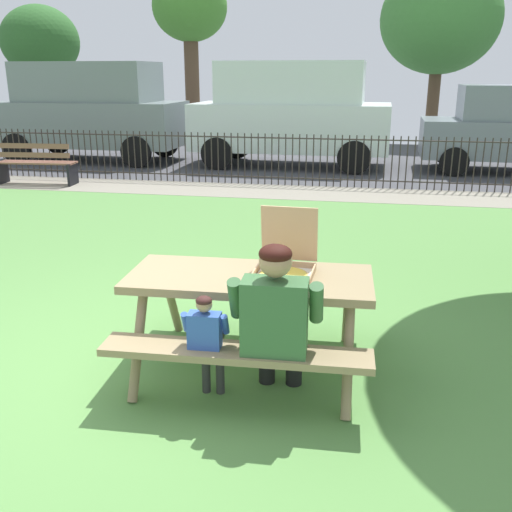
{
  "coord_description": "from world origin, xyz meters",
  "views": [
    {
      "loc": [
        1.9,
        -3.81,
        2.19
      ],
      "look_at": [
        1.07,
        0.63,
        0.75
      ],
      "focal_mm": 40.27,
      "sensor_mm": 36.0,
      "label": 1
    }
  ],
  "objects_px": {
    "picnic_table_foreground": "(250,297)",
    "far_tree_midleft": "(190,11)",
    "park_bench_left": "(36,164)",
    "parked_car_far_left": "(90,109)",
    "pizza_box_open": "(285,262)",
    "parked_car_left": "(291,112)",
    "far_tree_left": "(40,43)",
    "far_tree_center": "(440,19)",
    "adult_at_table": "(276,319)",
    "child_at_table": "(207,337)"
  },
  "relations": [
    {
      "from": "child_at_table",
      "to": "adult_at_table",
      "type": "bearing_deg",
      "value": 5.91
    },
    {
      "from": "child_at_table",
      "to": "far_tree_midleft",
      "type": "bearing_deg",
      "value": 106.83
    },
    {
      "from": "child_at_table",
      "to": "park_bench_left",
      "type": "distance_m",
      "value": 9.24
    },
    {
      "from": "far_tree_midleft",
      "to": "parked_car_far_left",
      "type": "bearing_deg",
      "value": -98.76
    },
    {
      "from": "adult_at_table",
      "to": "far_tree_center",
      "type": "distance_m",
      "value": 17.22
    },
    {
      "from": "park_bench_left",
      "to": "far_tree_center",
      "type": "distance_m",
      "value": 13.28
    },
    {
      "from": "pizza_box_open",
      "to": "far_tree_center",
      "type": "height_order",
      "value": "far_tree_center"
    },
    {
      "from": "parked_car_left",
      "to": "far_tree_midleft",
      "type": "distance_m",
      "value": 7.92
    },
    {
      "from": "child_at_table",
      "to": "picnic_table_foreground",
      "type": "bearing_deg",
      "value": 71.18
    },
    {
      "from": "pizza_box_open",
      "to": "far_tree_midleft",
      "type": "height_order",
      "value": "far_tree_midleft"
    },
    {
      "from": "child_at_table",
      "to": "parked_car_left",
      "type": "height_order",
      "value": "parked_car_left"
    },
    {
      "from": "pizza_box_open",
      "to": "park_bench_left",
      "type": "distance_m",
      "value": 9.07
    },
    {
      "from": "adult_at_table",
      "to": "far_tree_left",
      "type": "bearing_deg",
      "value": 123.7
    },
    {
      "from": "pizza_box_open",
      "to": "child_at_table",
      "type": "xyz_separation_m",
      "value": [
        -0.44,
        -0.61,
        -0.36
      ]
    },
    {
      "from": "pizza_box_open",
      "to": "far_tree_left",
      "type": "distance_m",
      "value": 19.77
    },
    {
      "from": "park_bench_left",
      "to": "far_tree_center",
      "type": "bearing_deg",
      "value": 47.29
    },
    {
      "from": "parked_car_far_left",
      "to": "far_tree_midleft",
      "type": "xyz_separation_m",
      "value": [
        0.93,
        6.03,
        2.88
      ]
    },
    {
      "from": "far_tree_left",
      "to": "adult_at_table",
      "type": "bearing_deg",
      "value": -56.3
    },
    {
      "from": "far_tree_center",
      "to": "far_tree_midleft",
      "type": "bearing_deg",
      "value": 180.0
    },
    {
      "from": "picnic_table_foreground",
      "to": "parked_car_far_left",
      "type": "height_order",
      "value": "parked_car_far_left"
    },
    {
      "from": "picnic_table_foreground",
      "to": "park_bench_left",
      "type": "bearing_deg",
      "value": 130.52
    },
    {
      "from": "parked_car_left",
      "to": "far_tree_midleft",
      "type": "bearing_deg",
      "value": 125.24
    },
    {
      "from": "adult_at_table",
      "to": "parked_car_far_left",
      "type": "relative_size",
      "value": 0.25
    },
    {
      "from": "picnic_table_foreground",
      "to": "adult_at_table",
      "type": "relative_size",
      "value": 1.56
    },
    {
      "from": "child_at_table",
      "to": "parked_car_far_left",
      "type": "bearing_deg",
      "value": 119.19
    },
    {
      "from": "child_at_table",
      "to": "far_tree_left",
      "type": "bearing_deg",
      "value": 122.52
    },
    {
      "from": "adult_at_table",
      "to": "park_bench_left",
      "type": "xyz_separation_m",
      "value": [
        -6.08,
        7.29,
        -0.24
      ]
    },
    {
      "from": "picnic_table_foreground",
      "to": "far_tree_midleft",
      "type": "xyz_separation_m",
      "value": [
        -5.26,
        16.23,
        3.59
      ]
    },
    {
      "from": "adult_at_table",
      "to": "far_tree_left",
      "type": "height_order",
      "value": "far_tree_left"
    },
    {
      "from": "pizza_box_open",
      "to": "far_tree_center",
      "type": "distance_m",
      "value": 16.64
    },
    {
      "from": "pizza_box_open",
      "to": "adult_at_table",
      "type": "xyz_separation_m",
      "value": [
        0.02,
        -0.56,
        -0.2
      ]
    },
    {
      "from": "adult_at_table",
      "to": "far_tree_midleft",
      "type": "xyz_separation_m",
      "value": [
        -5.53,
        16.72,
        3.53
      ]
    },
    {
      "from": "parked_car_far_left",
      "to": "far_tree_midleft",
      "type": "distance_m",
      "value": 6.74
    },
    {
      "from": "child_at_table",
      "to": "parked_car_left",
      "type": "xyz_separation_m",
      "value": [
        -0.82,
        10.74,
        0.8
      ]
    },
    {
      "from": "parked_car_left",
      "to": "far_tree_left",
      "type": "height_order",
      "value": "far_tree_left"
    },
    {
      "from": "pizza_box_open",
      "to": "parked_car_far_left",
      "type": "bearing_deg",
      "value": 122.43
    },
    {
      "from": "parked_car_far_left",
      "to": "adult_at_table",
      "type": "bearing_deg",
      "value": -58.86
    },
    {
      "from": "far_tree_midleft",
      "to": "picnic_table_foreground",
      "type": "bearing_deg",
      "value": -72.06
    },
    {
      "from": "child_at_table",
      "to": "far_tree_center",
      "type": "xyz_separation_m",
      "value": [
        3.09,
        16.77,
        3.3
      ]
    },
    {
      "from": "picnic_table_foreground",
      "to": "adult_at_table",
      "type": "xyz_separation_m",
      "value": [
        0.28,
        -0.49,
        0.06
      ]
    },
    {
      "from": "far_tree_midleft",
      "to": "far_tree_center",
      "type": "distance_m",
      "value": 8.17
    },
    {
      "from": "park_bench_left",
      "to": "adult_at_table",
      "type": "bearing_deg",
      "value": -50.14
    },
    {
      "from": "far_tree_left",
      "to": "parked_car_far_left",
      "type": "bearing_deg",
      "value": -52.11
    },
    {
      "from": "far_tree_center",
      "to": "adult_at_table",
      "type": "bearing_deg",
      "value": -98.93
    },
    {
      "from": "adult_at_table",
      "to": "parked_car_far_left",
      "type": "xyz_separation_m",
      "value": [
        -6.46,
        10.7,
        0.65
      ]
    },
    {
      "from": "child_at_table",
      "to": "parked_car_left",
      "type": "relative_size",
      "value": 0.17
    },
    {
      "from": "picnic_table_foreground",
      "to": "far_tree_center",
      "type": "xyz_separation_m",
      "value": [
        2.9,
        16.23,
        3.2
      ]
    },
    {
      "from": "park_bench_left",
      "to": "parked_car_far_left",
      "type": "height_order",
      "value": "parked_car_far_left"
    },
    {
      "from": "pizza_box_open",
      "to": "parked_car_left",
      "type": "relative_size",
      "value": 0.1
    },
    {
      "from": "picnic_table_foreground",
      "to": "far_tree_midleft",
      "type": "relative_size",
      "value": 0.34
    }
  ]
}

